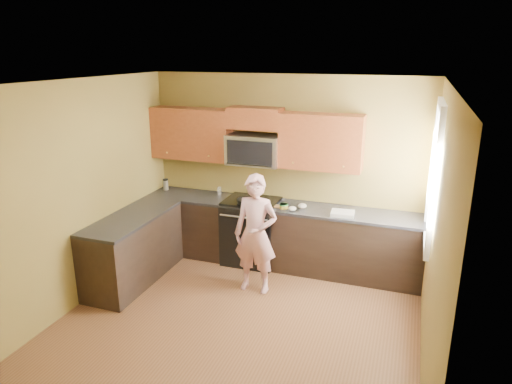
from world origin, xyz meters
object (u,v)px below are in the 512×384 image
at_px(microwave, 254,164).
at_px(butter_tub, 284,208).
at_px(woman, 256,234).
at_px(frying_pan, 246,203).
at_px(stove, 252,231).
at_px(travel_mug, 166,190).

distance_m(microwave, butter_tub, 0.78).
height_order(woman, frying_pan, woman).
xyz_separation_m(woman, butter_tub, (0.18, 0.67, 0.15)).
xyz_separation_m(microwave, woman, (0.34, -0.91, -0.68)).
distance_m(woman, butter_tub, 0.71).
relative_size(microwave, woman, 0.49).
distance_m(microwave, frying_pan, 0.57).
bearing_deg(frying_pan, microwave, 69.33).
height_order(stove, woman, woman).
distance_m(stove, travel_mug, 1.54).
height_order(woman, travel_mug, woman).
height_order(stove, microwave, microwave).
relative_size(woman, travel_mug, 8.81).
relative_size(frying_pan, butter_tub, 3.94).
distance_m(frying_pan, butter_tub, 0.54).
xyz_separation_m(microwave, frying_pan, (-0.02, -0.27, -0.50)).
bearing_deg(butter_tub, microwave, 154.68).
bearing_deg(travel_mug, frying_pan, -10.80).
xyz_separation_m(stove, microwave, (0.00, 0.12, 0.97)).
relative_size(woman, butter_tub, 13.05).
bearing_deg(butter_tub, woman, -104.76).
bearing_deg(woman, butter_tub, 75.95).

